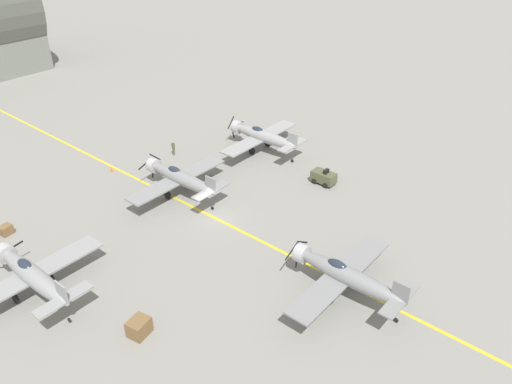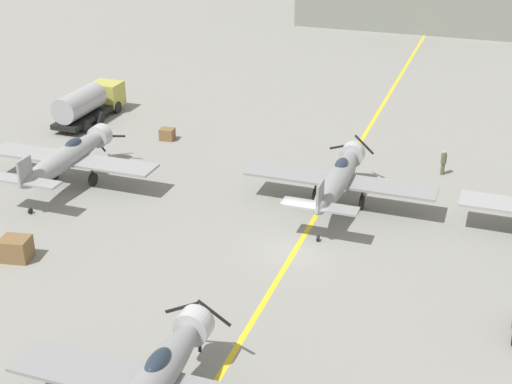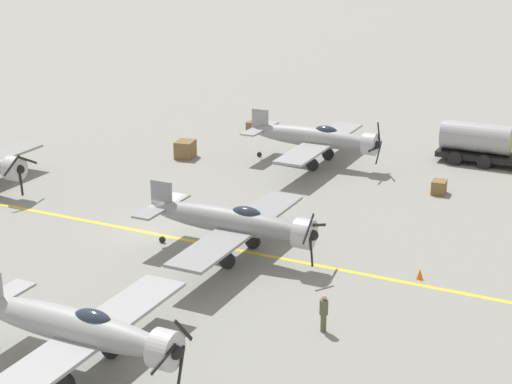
{
  "view_description": "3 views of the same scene",
  "coord_description": "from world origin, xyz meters",
  "px_view_note": "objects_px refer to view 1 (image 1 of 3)",
  "views": [
    {
      "loc": [
        -28.17,
        -29.14,
        27.21
      ],
      "look_at": [
        2.28,
        -3.59,
        3.19
      ],
      "focal_mm": 35.0,
      "sensor_mm": 36.0,
      "label": 1
    },
    {
      "loc": [
        9.43,
        -33.89,
        20.04
      ],
      "look_at": [
        -3.19,
        1.92,
        2.03
      ],
      "focal_mm": 50.0,
      "sensor_mm": 36.0,
      "label": 2
    },
    {
      "loc": [
        38.44,
        25.28,
        18.19
      ],
      "look_at": [
        -4.38,
        4.2,
        1.87
      ],
      "focal_mm": 60.0,
      "sensor_mm": 36.0,
      "label": 3
    }
  ],
  "objects_px": {
    "airplane_mid_right": "(262,136)",
    "tow_tractor": "(324,177)",
    "airplane_mid_left": "(32,275)",
    "airplane_mid_center": "(180,178)",
    "supply_crate_by_tanker": "(6,230)",
    "traffic_cone": "(112,169)",
    "supply_crate_mid_lane": "(139,327)",
    "ground_crew_walking": "(173,148)",
    "airplane_near_center": "(345,275)"
  },
  "relations": [
    {
      "from": "airplane_mid_right",
      "to": "tow_tractor",
      "type": "bearing_deg",
      "value": -115.37
    },
    {
      "from": "airplane_mid_left",
      "to": "airplane_mid_center",
      "type": "bearing_deg",
      "value": 19.9
    },
    {
      "from": "supply_crate_by_tanker",
      "to": "traffic_cone",
      "type": "xyz_separation_m",
      "value": [
        13.56,
        2.6,
        -0.17
      ]
    },
    {
      "from": "airplane_mid_right",
      "to": "supply_crate_by_tanker",
      "type": "xyz_separation_m",
      "value": [
        -28.48,
        7.2,
        -1.56
      ]
    },
    {
      "from": "tow_tractor",
      "to": "supply_crate_by_tanker",
      "type": "height_order",
      "value": "tow_tractor"
    },
    {
      "from": "airplane_mid_left",
      "to": "airplane_mid_right",
      "type": "bearing_deg",
      "value": 16.29
    },
    {
      "from": "supply_crate_by_tanker",
      "to": "supply_crate_mid_lane",
      "type": "height_order",
      "value": "supply_crate_mid_lane"
    },
    {
      "from": "ground_crew_walking",
      "to": "tow_tractor",
      "type": "bearing_deg",
      "value": -71.72
    },
    {
      "from": "airplane_mid_left",
      "to": "airplane_mid_center",
      "type": "height_order",
      "value": "airplane_mid_left"
    },
    {
      "from": "airplane_mid_right",
      "to": "tow_tractor",
      "type": "height_order",
      "value": "airplane_mid_right"
    },
    {
      "from": "tow_tractor",
      "to": "supply_crate_by_tanker",
      "type": "xyz_separation_m",
      "value": [
        -26.68,
        17.28,
        -0.34
      ]
    },
    {
      "from": "tow_tractor",
      "to": "supply_crate_mid_lane",
      "type": "bearing_deg",
      "value": -176.05
    },
    {
      "from": "supply_crate_by_tanker",
      "to": "traffic_cone",
      "type": "height_order",
      "value": "supply_crate_by_tanker"
    },
    {
      "from": "airplane_mid_right",
      "to": "supply_crate_mid_lane",
      "type": "distance_m",
      "value": 30.75
    },
    {
      "from": "tow_tractor",
      "to": "airplane_mid_center",
      "type": "bearing_deg",
      "value": 138.56
    },
    {
      "from": "ground_crew_walking",
      "to": "supply_crate_by_tanker",
      "type": "xyz_separation_m",
      "value": [
        -20.88,
        -0.29,
        -0.52
      ]
    },
    {
      "from": "tow_tractor",
      "to": "ground_crew_walking",
      "type": "relative_size",
      "value": 1.46
    },
    {
      "from": "airplane_mid_center",
      "to": "ground_crew_walking",
      "type": "xyz_separation_m",
      "value": [
        5.68,
        7.43,
        -1.04
      ]
    },
    {
      "from": "airplane_mid_center",
      "to": "airplane_near_center",
      "type": "bearing_deg",
      "value": -108.94
    },
    {
      "from": "supply_crate_mid_lane",
      "to": "airplane_near_center",
      "type": "bearing_deg",
      "value": -35.04
    },
    {
      "from": "ground_crew_walking",
      "to": "traffic_cone",
      "type": "bearing_deg",
      "value": 162.51
    },
    {
      "from": "airplane_mid_right",
      "to": "supply_crate_mid_lane",
      "type": "height_order",
      "value": "airplane_mid_right"
    },
    {
      "from": "tow_tractor",
      "to": "airplane_mid_right",
      "type": "bearing_deg",
      "value": 79.87
    },
    {
      "from": "airplane_mid_left",
      "to": "airplane_mid_center",
      "type": "distance_m",
      "value": 17.82
    },
    {
      "from": "airplane_near_center",
      "to": "airplane_mid_left",
      "type": "distance_m",
      "value": 24.03
    },
    {
      "from": "airplane_near_center",
      "to": "airplane_mid_center",
      "type": "bearing_deg",
      "value": 100.84
    },
    {
      "from": "traffic_cone",
      "to": "supply_crate_by_tanker",
      "type": "bearing_deg",
      "value": -169.15
    },
    {
      "from": "tow_tractor",
      "to": "traffic_cone",
      "type": "distance_m",
      "value": 23.83
    },
    {
      "from": "airplane_near_center",
      "to": "airplane_mid_center",
      "type": "xyz_separation_m",
      "value": [
        2.2,
        20.97,
        0.0
      ]
    },
    {
      "from": "airplane_near_center",
      "to": "airplane_mid_right",
      "type": "bearing_deg",
      "value": 70.29
    },
    {
      "from": "airplane_mid_left",
      "to": "airplane_mid_right",
      "type": "distance_m",
      "value": 31.03
    },
    {
      "from": "airplane_near_center",
      "to": "ground_crew_walking",
      "type": "distance_m",
      "value": 29.49
    },
    {
      "from": "airplane_near_center",
      "to": "traffic_cone",
      "type": "bearing_deg",
      "value": 105.78
    },
    {
      "from": "airplane_mid_right",
      "to": "ground_crew_walking",
      "type": "distance_m",
      "value": 10.73
    },
    {
      "from": "airplane_mid_center",
      "to": "supply_crate_mid_lane",
      "type": "bearing_deg",
      "value": -154.41
    },
    {
      "from": "airplane_mid_right",
      "to": "tow_tractor",
      "type": "xyz_separation_m",
      "value": [
        -1.8,
        -10.08,
        -1.22
      ]
    },
    {
      "from": "tow_tractor",
      "to": "ground_crew_walking",
      "type": "bearing_deg",
      "value": 108.28
    },
    {
      "from": "airplane_mid_center",
      "to": "supply_crate_mid_lane",
      "type": "relative_size",
      "value": 7.82
    },
    {
      "from": "ground_crew_walking",
      "to": "supply_crate_mid_lane",
      "type": "relative_size",
      "value": 1.16
    },
    {
      "from": "supply_crate_mid_lane",
      "to": "ground_crew_walking",
      "type": "bearing_deg",
      "value": 43.14
    },
    {
      "from": "airplane_mid_left",
      "to": "traffic_cone",
      "type": "relative_size",
      "value": 21.82
    },
    {
      "from": "airplane_mid_left",
      "to": "airplane_mid_right",
      "type": "height_order",
      "value": "airplane_mid_left"
    },
    {
      "from": "supply_crate_mid_lane",
      "to": "traffic_cone",
      "type": "height_order",
      "value": "supply_crate_mid_lane"
    },
    {
      "from": "supply_crate_by_tanker",
      "to": "ground_crew_walking",
      "type": "bearing_deg",
      "value": 0.8
    },
    {
      "from": "supply_crate_by_tanker",
      "to": "airplane_mid_right",
      "type": "bearing_deg",
      "value": -14.19
    },
    {
      "from": "ground_crew_walking",
      "to": "supply_crate_mid_lane",
      "type": "distance_m",
      "value": 28.38
    },
    {
      "from": "airplane_near_center",
      "to": "airplane_mid_left",
      "type": "bearing_deg",
      "value": 146.79
    },
    {
      "from": "supply_crate_mid_lane",
      "to": "traffic_cone",
      "type": "relative_size",
      "value": 2.79
    },
    {
      "from": "airplane_mid_left",
      "to": "tow_tractor",
      "type": "relative_size",
      "value": 4.62
    },
    {
      "from": "airplane_mid_center",
      "to": "traffic_cone",
      "type": "relative_size",
      "value": 21.82
    }
  ]
}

